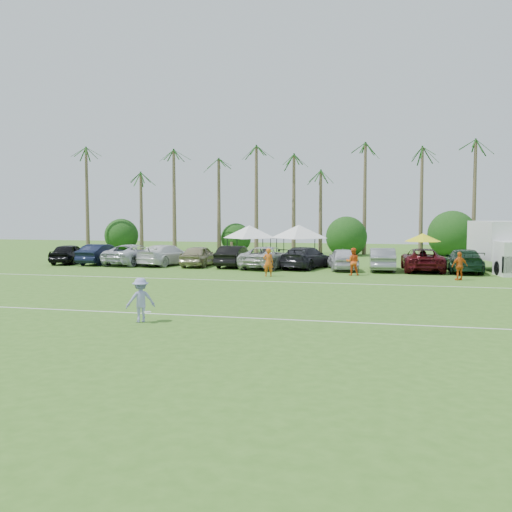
# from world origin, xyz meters

# --- Properties ---
(ground) EXTENTS (120.00, 120.00, 0.00)m
(ground) POSITION_xyz_m (0.00, 0.00, 0.00)
(ground) COLOR #3C6C20
(ground) RESTS_ON ground
(field_lines) EXTENTS (80.00, 12.10, 0.01)m
(field_lines) POSITION_xyz_m (0.00, 8.00, 0.01)
(field_lines) COLOR white
(field_lines) RESTS_ON ground
(palm_tree_0) EXTENTS (2.40, 2.40, 8.90)m
(palm_tree_0) POSITION_xyz_m (-22.00, 38.00, 7.48)
(palm_tree_0) COLOR brown
(palm_tree_0) RESTS_ON ground
(palm_tree_1) EXTENTS (2.40, 2.40, 9.90)m
(palm_tree_1) POSITION_xyz_m (-17.00, 38.00, 8.35)
(palm_tree_1) COLOR brown
(palm_tree_1) RESTS_ON ground
(palm_tree_2) EXTENTS (2.40, 2.40, 10.90)m
(palm_tree_2) POSITION_xyz_m (-12.00, 38.00, 9.21)
(palm_tree_2) COLOR brown
(palm_tree_2) RESTS_ON ground
(palm_tree_3) EXTENTS (2.40, 2.40, 11.90)m
(palm_tree_3) POSITION_xyz_m (-8.00, 38.00, 10.06)
(palm_tree_3) COLOR brown
(palm_tree_3) RESTS_ON ground
(palm_tree_4) EXTENTS (2.40, 2.40, 8.90)m
(palm_tree_4) POSITION_xyz_m (-4.00, 38.00, 7.48)
(palm_tree_4) COLOR brown
(palm_tree_4) RESTS_ON ground
(palm_tree_5) EXTENTS (2.40, 2.40, 9.90)m
(palm_tree_5) POSITION_xyz_m (0.00, 38.00, 8.35)
(palm_tree_5) COLOR brown
(palm_tree_5) RESTS_ON ground
(palm_tree_6) EXTENTS (2.40, 2.40, 10.90)m
(palm_tree_6) POSITION_xyz_m (4.00, 38.00, 9.21)
(palm_tree_6) COLOR brown
(palm_tree_6) RESTS_ON ground
(palm_tree_7) EXTENTS (2.40, 2.40, 11.90)m
(palm_tree_7) POSITION_xyz_m (8.00, 38.00, 10.06)
(palm_tree_7) COLOR brown
(palm_tree_7) RESTS_ON ground
(palm_tree_8) EXTENTS (2.40, 2.40, 8.90)m
(palm_tree_8) POSITION_xyz_m (13.00, 38.00, 7.48)
(palm_tree_8) COLOR brown
(palm_tree_8) RESTS_ON ground
(palm_tree_9) EXTENTS (2.40, 2.40, 9.90)m
(palm_tree_9) POSITION_xyz_m (18.00, 38.00, 8.35)
(palm_tree_9) COLOR brown
(palm_tree_9) RESTS_ON ground
(bush_tree_0) EXTENTS (4.00, 4.00, 4.00)m
(bush_tree_0) POSITION_xyz_m (-19.00, 39.00, 1.80)
(bush_tree_0) COLOR brown
(bush_tree_0) RESTS_ON ground
(bush_tree_1) EXTENTS (4.00, 4.00, 4.00)m
(bush_tree_1) POSITION_xyz_m (-6.00, 39.00, 1.80)
(bush_tree_1) COLOR brown
(bush_tree_1) RESTS_ON ground
(bush_tree_2) EXTENTS (4.00, 4.00, 4.00)m
(bush_tree_2) POSITION_xyz_m (6.00, 39.00, 1.80)
(bush_tree_2) COLOR brown
(bush_tree_2) RESTS_ON ground
(bush_tree_3) EXTENTS (4.00, 4.00, 4.00)m
(bush_tree_3) POSITION_xyz_m (16.00, 39.00, 1.80)
(bush_tree_3) COLOR brown
(bush_tree_3) RESTS_ON ground
(sideline_player_a) EXTENTS (0.76, 0.60, 1.84)m
(sideline_player_a) POSITION_xyz_m (2.58, 16.74, 0.92)
(sideline_player_a) COLOR #DD5C18
(sideline_player_a) RESTS_ON ground
(sideline_player_b) EXTENTS (0.92, 0.74, 1.83)m
(sideline_player_b) POSITION_xyz_m (7.89, 18.74, 0.91)
(sideline_player_b) COLOR #ED581A
(sideline_player_b) RESTS_ON ground
(sideline_player_c) EXTENTS (1.12, 0.81, 1.76)m
(sideline_player_c) POSITION_xyz_m (14.47, 17.40, 0.88)
(sideline_player_c) COLOR orange
(sideline_player_c) RESTS_ON ground
(box_truck) EXTENTS (3.90, 7.27, 3.56)m
(box_truck) POSITION_xyz_m (17.92, 23.41, 1.90)
(box_truck) COLOR white
(box_truck) RESTS_ON ground
(canopy_tent_left) EXTENTS (4.52, 4.52, 3.66)m
(canopy_tent_left) POSITION_xyz_m (-1.05, 26.05, 3.13)
(canopy_tent_left) COLOR black
(canopy_tent_left) RESTS_ON ground
(canopy_tent_right) EXTENTS (4.62, 4.62, 3.74)m
(canopy_tent_right) POSITION_xyz_m (3.10, 25.79, 3.20)
(canopy_tent_right) COLOR black
(canopy_tent_right) RESTS_ON ground
(market_umbrella) EXTENTS (2.46, 2.46, 2.74)m
(market_umbrella) POSITION_xyz_m (12.45, 21.41, 2.46)
(market_umbrella) COLOR black
(market_umbrella) RESTS_ON ground
(frisbee_player) EXTENTS (1.25, 1.13, 1.68)m
(frisbee_player) POSITION_xyz_m (1.26, 0.25, 0.84)
(frisbee_player) COLOR #9192CE
(frisbee_player) RESTS_ON ground
(parked_car_0) EXTENTS (2.64, 5.03, 1.63)m
(parked_car_0) POSITION_xyz_m (-15.37, 22.41, 0.82)
(parked_car_0) COLOR black
(parked_car_0) RESTS_ON ground
(parked_car_1) EXTENTS (2.00, 5.04, 1.63)m
(parked_car_1) POSITION_xyz_m (-12.58, 22.55, 0.82)
(parked_car_1) COLOR black
(parked_car_1) RESTS_ON ground
(parked_car_2) EXTENTS (3.55, 6.21, 1.63)m
(parked_car_2) POSITION_xyz_m (-9.79, 22.76, 0.82)
(parked_car_2) COLOR silver
(parked_car_2) RESTS_ON ground
(parked_car_3) EXTENTS (3.70, 6.03, 1.63)m
(parked_car_3) POSITION_xyz_m (-7.01, 22.85, 0.82)
(parked_car_3) COLOR white
(parked_car_3) RESTS_ON ground
(parked_car_4) EXTENTS (1.94, 4.79, 1.63)m
(parked_car_4) POSITION_xyz_m (-4.22, 22.62, 0.82)
(parked_car_4) COLOR tan
(parked_car_4) RESTS_ON ground
(parked_car_5) EXTENTS (1.85, 5.00, 1.63)m
(parked_car_5) POSITION_xyz_m (-1.43, 22.79, 0.82)
(parked_car_5) COLOR black
(parked_car_5) RESTS_ON ground
(parked_car_6) EXTENTS (3.81, 6.29, 1.63)m
(parked_car_6) POSITION_xyz_m (1.36, 22.30, 0.82)
(parked_car_6) COLOR #B7B7B8
(parked_car_6) RESTS_ON ground
(parked_car_7) EXTENTS (3.66, 6.03, 1.63)m
(parked_car_7) POSITION_xyz_m (4.15, 22.74, 0.82)
(parked_car_7) COLOR black
(parked_car_7) RESTS_ON ground
(parked_car_8) EXTENTS (2.90, 5.09, 1.63)m
(parked_car_8) POSITION_xyz_m (6.94, 22.25, 0.82)
(parked_car_8) COLOR silver
(parked_car_8) RESTS_ON ground
(parked_car_9) EXTENTS (2.02, 5.05, 1.63)m
(parked_car_9) POSITION_xyz_m (9.73, 22.44, 0.82)
(parked_car_9) COLOR gray
(parked_car_9) RESTS_ON ground
(parked_car_10) EXTENTS (2.98, 6.00, 1.63)m
(parked_car_10) POSITION_xyz_m (12.52, 22.77, 0.82)
(parked_car_10) COLOR #4E0E15
(parked_car_10) RESTS_ON ground
(parked_car_11) EXTENTS (2.29, 5.63, 1.63)m
(parked_car_11) POSITION_xyz_m (15.31, 22.54, 0.82)
(parked_car_11) COLOR black
(parked_car_11) RESTS_ON ground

